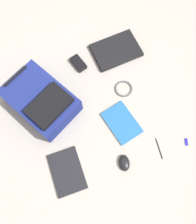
{
  "coord_description": "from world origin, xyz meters",
  "views": [
    {
      "loc": [
        -0.16,
        -0.46,
        1.5
      ],
      "look_at": [
        0.03,
        -0.03,
        0.02
      ],
      "focal_mm": 36.99,
      "sensor_mm": 36.0,
      "label": 1
    }
  ],
  "objects_px": {
    "laptop": "(116,50)",
    "computer_mouse": "(124,163)",
    "cable_coil": "(124,89)",
    "power_brick": "(78,63)",
    "backpack": "(42,101)",
    "book_blue": "(67,172)",
    "usb_stick": "(186,142)",
    "book_red": "(122,123)",
    "pen_black": "(159,148)"
  },
  "relations": [
    {
      "from": "backpack",
      "to": "power_brick",
      "type": "xyz_separation_m",
      "value": [
        0.34,
        0.19,
        -0.06
      ]
    },
    {
      "from": "laptop",
      "to": "pen_black",
      "type": "distance_m",
      "value": 0.78
    },
    {
      "from": "laptop",
      "to": "computer_mouse",
      "type": "distance_m",
      "value": 0.82
    },
    {
      "from": "pen_black",
      "to": "laptop",
      "type": "bearing_deg",
      "value": 85.62
    },
    {
      "from": "book_blue",
      "to": "usb_stick",
      "type": "xyz_separation_m",
      "value": [
        0.79,
        -0.15,
        -0.0
      ]
    },
    {
      "from": "backpack",
      "to": "book_blue",
      "type": "xyz_separation_m",
      "value": [
        -0.02,
        -0.48,
        -0.07
      ]
    },
    {
      "from": "book_red",
      "to": "laptop",
      "type": "bearing_deg",
      "value": 68.31
    },
    {
      "from": "book_blue",
      "to": "computer_mouse",
      "type": "xyz_separation_m",
      "value": [
        0.35,
        -0.1,
        0.01
      ]
    },
    {
      "from": "book_blue",
      "to": "pen_black",
      "type": "distance_m",
      "value": 0.61
    },
    {
      "from": "backpack",
      "to": "computer_mouse",
      "type": "height_order",
      "value": "backpack"
    },
    {
      "from": "laptop",
      "to": "usb_stick",
      "type": "height_order",
      "value": "laptop"
    },
    {
      "from": "cable_coil",
      "to": "usb_stick",
      "type": "relative_size",
      "value": 2.62
    },
    {
      "from": "computer_mouse",
      "to": "cable_coil",
      "type": "distance_m",
      "value": 0.52
    },
    {
      "from": "computer_mouse",
      "to": "usb_stick",
      "type": "relative_size",
      "value": 2.16
    },
    {
      "from": "book_red",
      "to": "power_brick",
      "type": "bearing_deg",
      "value": 99.81
    },
    {
      "from": "computer_mouse",
      "to": "pen_black",
      "type": "xyz_separation_m",
      "value": [
        0.25,
        -0.01,
        -0.01
      ]
    },
    {
      "from": "book_red",
      "to": "computer_mouse",
      "type": "bearing_deg",
      "value": -112.87
    },
    {
      "from": "pen_black",
      "to": "usb_stick",
      "type": "distance_m",
      "value": 0.19
    },
    {
      "from": "cable_coil",
      "to": "power_brick",
      "type": "bearing_deg",
      "value": 124.49
    },
    {
      "from": "book_red",
      "to": "power_brick",
      "type": "xyz_separation_m",
      "value": [
        -0.09,
        0.53,
        0.01
      ]
    },
    {
      "from": "backpack",
      "to": "laptop",
      "type": "height_order",
      "value": "backpack"
    },
    {
      "from": "book_blue",
      "to": "pen_black",
      "type": "bearing_deg",
      "value": -10.46
    },
    {
      "from": "book_blue",
      "to": "computer_mouse",
      "type": "distance_m",
      "value": 0.36
    },
    {
      "from": "book_red",
      "to": "computer_mouse",
      "type": "relative_size",
      "value": 2.79
    },
    {
      "from": "backpack",
      "to": "cable_coil",
      "type": "relative_size",
      "value": 4.4
    },
    {
      "from": "book_red",
      "to": "book_blue",
      "type": "height_order",
      "value": "book_blue"
    },
    {
      "from": "laptop",
      "to": "pen_black",
      "type": "bearing_deg",
      "value": -94.38
    },
    {
      "from": "cable_coil",
      "to": "usb_stick",
      "type": "height_order",
      "value": "cable_coil"
    },
    {
      "from": "book_red",
      "to": "usb_stick",
      "type": "relative_size",
      "value": 6.02
    },
    {
      "from": "pen_black",
      "to": "book_blue",
      "type": "bearing_deg",
      "value": 169.54
    },
    {
      "from": "backpack",
      "to": "laptop",
      "type": "xyz_separation_m",
      "value": [
        0.64,
        0.18,
        -0.07
      ]
    },
    {
      "from": "cable_coil",
      "to": "pen_black",
      "type": "bearing_deg",
      "value": -87.12
    },
    {
      "from": "backpack",
      "to": "cable_coil",
      "type": "distance_m",
      "value": 0.57
    },
    {
      "from": "book_blue",
      "to": "power_brick",
      "type": "relative_size",
      "value": 2.29
    },
    {
      "from": "computer_mouse",
      "to": "cable_coil",
      "type": "bearing_deg",
      "value": 80.67
    },
    {
      "from": "book_red",
      "to": "power_brick",
      "type": "distance_m",
      "value": 0.54
    },
    {
      "from": "backpack",
      "to": "computer_mouse",
      "type": "bearing_deg",
      "value": -60.58
    },
    {
      "from": "backpack",
      "to": "usb_stick",
      "type": "height_order",
      "value": "backpack"
    },
    {
      "from": "laptop",
      "to": "cable_coil",
      "type": "xyz_separation_m",
      "value": [
        -0.08,
        -0.3,
        -0.01
      ]
    },
    {
      "from": "cable_coil",
      "to": "backpack",
      "type": "bearing_deg",
      "value": 167.98
    },
    {
      "from": "laptop",
      "to": "power_brick",
      "type": "bearing_deg",
      "value": 177.44
    },
    {
      "from": "book_blue",
      "to": "cable_coil",
      "type": "relative_size",
      "value": 2.34
    },
    {
      "from": "laptop",
      "to": "book_red",
      "type": "bearing_deg",
      "value": -111.69
    },
    {
      "from": "computer_mouse",
      "to": "power_brick",
      "type": "distance_m",
      "value": 0.78
    },
    {
      "from": "cable_coil",
      "to": "laptop",
      "type": "bearing_deg",
      "value": 74.43
    },
    {
      "from": "computer_mouse",
      "to": "laptop",
      "type": "bearing_deg",
      "value": 84.57
    },
    {
      "from": "usb_stick",
      "to": "power_brick",
      "type": "bearing_deg",
      "value": 117.21
    },
    {
      "from": "pen_black",
      "to": "book_red",
      "type": "bearing_deg",
      "value": 119.75
    },
    {
      "from": "laptop",
      "to": "book_blue",
      "type": "bearing_deg",
      "value": -134.91
    },
    {
      "from": "book_red",
      "to": "book_blue",
      "type": "relative_size",
      "value": 0.98
    }
  ]
}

